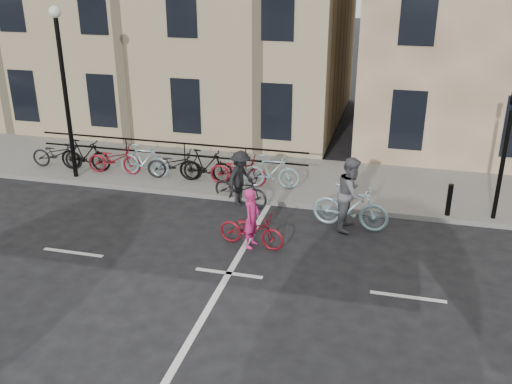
% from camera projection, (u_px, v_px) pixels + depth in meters
% --- Properties ---
extents(ground, '(120.00, 120.00, 0.00)m').
position_uv_depth(ground, '(229.00, 273.00, 13.09)').
color(ground, black).
rests_on(ground, ground).
extents(sidewalk, '(46.00, 4.00, 0.15)m').
position_uv_depth(sidewalk, '(167.00, 168.00, 19.34)').
color(sidewalk, slate).
rests_on(sidewalk, ground).
extents(traffic_light, '(0.18, 0.30, 3.90)m').
position_uv_depth(traffic_light, '(507.00, 137.00, 14.62)').
color(traffic_light, black).
rests_on(traffic_light, sidewalk).
extents(lamp_post, '(0.36, 0.36, 5.28)m').
position_uv_depth(lamp_post, '(63.00, 73.00, 17.17)').
color(lamp_post, black).
rests_on(lamp_post, sidewalk).
extents(bollard_east, '(0.14, 0.14, 0.90)m').
position_uv_depth(bollard_east, '(449.00, 200.00, 15.52)').
color(bollard_east, black).
rests_on(bollard_east, sidewalk).
extents(parked_bikes, '(9.35, 1.23, 1.05)m').
position_uv_depth(parked_bikes, '(159.00, 162.00, 18.23)').
color(parked_bikes, black).
rests_on(parked_bikes, sidewalk).
extents(cyclist_pink, '(1.79, 0.84, 1.53)m').
position_uv_depth(cyclist_pink, '(252.00, 227.00, 14.14)').
color(cyclist_pink, maroon).
rests_on(cyclist_pink, ground).
extents(cyclist_grey, '(2.10, 1.05, 1.98)m').
position_uv_depth(cyclist_grey, '(351.00, 200.00, 14.98)').
color(cyclist_grey, '#94BAC2').
rests_on(cyclist_grey, ground).
extents(cyclist_dark, '(1.94, 1.21, 1.63)m').
position_uv_depth(cyclist_dark, '(241.00, 184.00, 16.52)').
color(cyclist_dark, black).
rests_on(cyclist_dark, ground).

